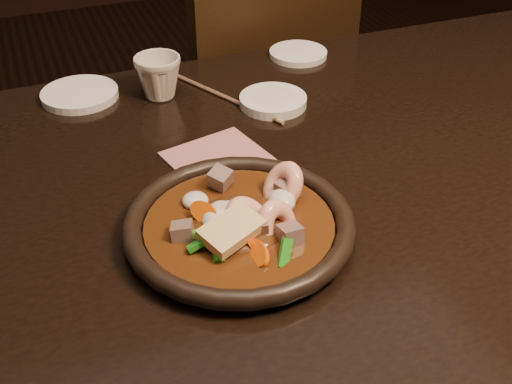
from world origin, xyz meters
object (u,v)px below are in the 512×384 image
object	(u,v)px
table	(324,223)
plate	(239,226)
chair	(245,104)
tea_cup	(158,76)

from	to	relation	value
table	plate	xyz separation A→B (m)	(-0.16, -0.07, 0.09)
plate	table	bearing A→B (deg)	24.07
table	plate	size ratio (longest dim) A/B	5.62
chair	plate	distance (m)	0.81
plate	tea_cup	bearing A→B (deg)	89.70
table	plate	bearing A→B (deg)	-155.93
table	plate	world-z (taller)	plate
chair	plate	size ratio (longest dim) A/B	3.37
tea_cup	plate	bearing A→B (deg)	-90.30
table	plate	distance (m)	0.19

